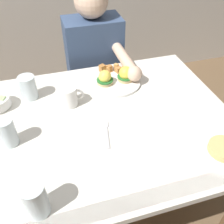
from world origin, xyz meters
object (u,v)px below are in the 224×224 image
object	(u,v)px
water_glass_far	(28,89)
side_plate	(224,151)
dining_table	(99,138)
coffee_mug	(69,96)
eggs_benedict_plate	(115,78)
water_glass_extra	(8,133)
fork	(106,132)
water_glass_near	(36,201)
diner_person	(96,66)

from	to	relation	value
water_glass_far	side_plate	size ratio (longest dim) A/B	0.58
water_glass_far	side_plate	xyz separation A→B (m)	(0.69, -0.57, -0.04)
water_glass_far	dining_table	bearing A→B (deg)	-43.55
coffee_mug	side_plate	xyz separation A→B (m)	(0.51, -0.46, -0.04)
eggs_benedict_plate	water_glass_extra	world-z (taller)	water_glass_extra
fork	dining_table	bearing A→B (deg)	101.36
eggs_benedict_plate	water_glass_near	size ratio (longest dim) A/B	2.10
water_glass_extra	side_plate	xyz separation A→B (m)	(0.78, -0.28, -0.04)
dining_table	side_plate	xyz separation A→B (m)	(0.42, -0.31, 0.12)
dining_table	fork	bearing A→B (deg)	-78.64
dining_table	eggs_benedict_plate	size ratio (longest dim) A/B	4.44
dining_table	fork	world-z (taller)	fork
dining_table	coffee_mug	size ratio (longest dim) A/B	10.76
dining_table	diner_person	bearing A→B (deg)	77.65
dining_table	water_glass_far	distance (m)	0.41
dining_table	coffee_mug	distance (m)	0.24
dining_table	water_glass_near	xyz separation A→B (m)	(-0.28, -0.34, 0.16)
eggs_benedict_plate	water_glass_far	xyz separation A→B (m)	(-0.43, -0.01, 0.02)
water_glass_far	diner_person	distance (m)	0.55
fork	water_glass_extra	xyz separation A→B (m)	(-0.38, 0.05, 0.05)
coffee_mug	diner_person	world-z (taller)	diner_person
dining_table	diner_person	xyz separation A→B (m)	(0.13, 0.60, 0.02)
side_plate	diner_person	xyz separation A→B (m)	(-0.28, 0.91, -0.10)
side_plate	fork	bearing A→B (deg)	150.12
coffee_mug	eggs_benedict_plate	bearing A→B (deg)	24.05
dining_table	eggs_benedict_plate	xyz separation A→B (m)	(0.16, 0.27, 0.13)
dining_table	water_glass_far	bearing A→B (deg)	136.45
side_plate	eggs_benedict_plate	bearing A→B (deg)	114.30
coffee_mug	side_plate	bearing A→B (deg)	-41.72
water_glass_extra	side_plate	distance (m)	0.83
coffee_mug	water_glass_extra	world-z (taller)	water_glass_extra
eggs_benedict_plate	water_glass_near	bearing A→B (deg)	-125.52
water_glass_near	water_glass_far	xyz separation A→B (m)	(0.00, 0.60, -0.01)
fork	diner_person	xyz separation A→B (m)	(0.12, 0.68, -0.09)
dining_table	water_glass_far	world-z (taller)	water_glass_far
dining_table	fork	xyz separation A→B (m)	(0.02, -0.08, 0.11)
eggs_benedict_plate	fork	bearing A→B (deg)	-112.54
eggs_benedict_plate	water_glass_near	world-z (taller)	water_glass_near
water_glass_extra	diner_person	bearing A→B (deg)	51.43
coffee_mug	water_glass_extra	distance (m)	0.32
dining_table	coffee_mug	xyz separation A→B (m)	(-0.10, 0.15, 0.16)
water_glass_near	diner_person	world-z (taller)	diner_person
dining_table	side_plate	distance (m)	0.53
side_plate	diner_person	size ratio (longest dim) A/B	0.18
water_glass_near	side_plate	xyz separation A→B (m)	(0.69, 0.04, -0.04)
coffee_mug	water_glass_near	world-z (taller)	water_glass_near
coffee_mug	water_glass_far	size ratio (longest dim) A/B	0.96
eggs_benedict_plate	water_glass_extra	xyz separation A→B (m)	(-0.52, -0.29, 0.03)
water_glass_near	water_glass_extra	distance (m)	0.33
water_glass_extra	dining_table	bearing A→B (deg)	3.41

